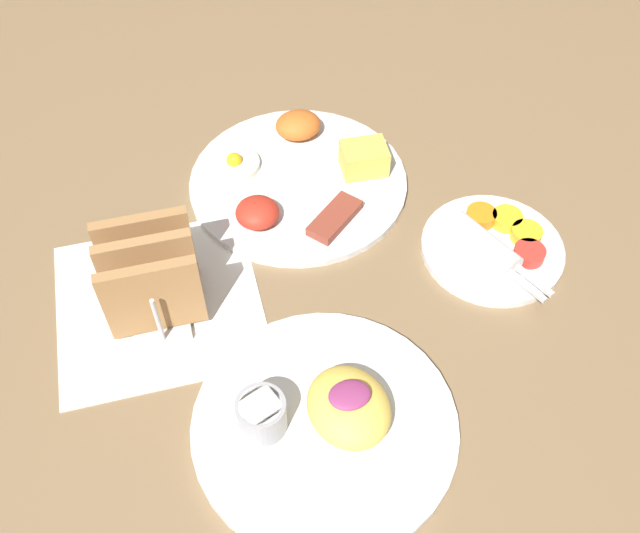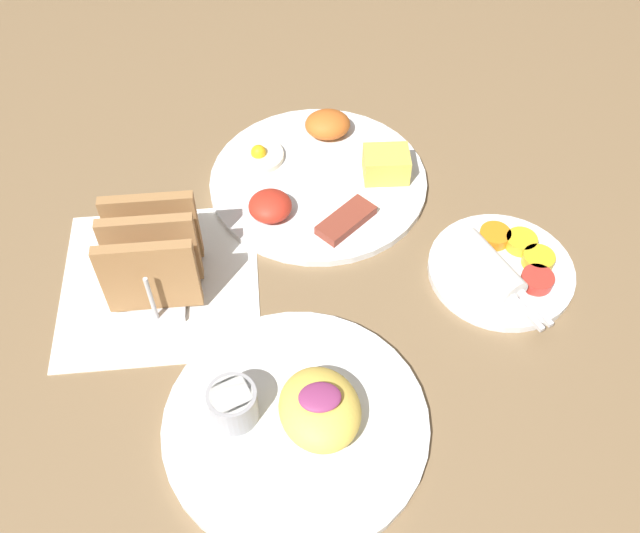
# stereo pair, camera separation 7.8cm
# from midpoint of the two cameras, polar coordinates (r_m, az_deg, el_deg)

# --- Properties ---
(ground_plane) EXTENTS (3.00, 3.00, 0.00)m
(ground_plane) POSITION_cam_midpoint_polar(r_m,az_deg,el_deg) (0.79, 2.73, -2.60)
(ground_plane) COLOR brown
(napkin_flat) EXTENTS (0.22, 0.22, 0.00)m
(napkin_flat) POSITION_cam_midpoint_polar(r_m,az_deg,el_deg) (0.81, -10.01, -1.41)
(napkin_flat) COLOR white
(napkin_flat) RESTS_ON ground_plane
(plate_breakfast) EXTENTS (0.27, 0.27, 0.05)m
(plate_breakfast) POSITION_cam_midpoint_polar(r_m,az_deg,el_deg) (0.91, 2.47, 7.13)
(plate_breakfast) COLOR white
(plate_breakfast) RESTS_ON ground_plane
(plate_condiments) EXTENTS (0.17, 0.18, 0.04)m
(plate_condiments) POSITION_cam_midpoint_polar(r_m,az_deg,el_deg) (0.84, 16.98, -0.18)
(plate_condiments) COLOR white
(plate_condiments) RESTS_ON ground_plane
(plate_foreground) EXTENTS (0.26, 0.26, 0.06)m
(plate_foreground) POSITION_cam_midpoint_polar(r_m,az_deg,el_deg) (0.70, 1.35, -12.20)
(plate_foreground) COLOR white
(plate_foreground) RESTS_ON ground_plane
(toast_rack) EXTENTS (0.10, 0.12, 0.10)m
(toast_rack) POSITION_cam_midpoint_polar(r_m,az_deg,el_deg) (0.78, -10.51, 0.85)
(toast_rack) COLOR #B7B7BC
(toast_rack) RESTS_ON ground_plane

